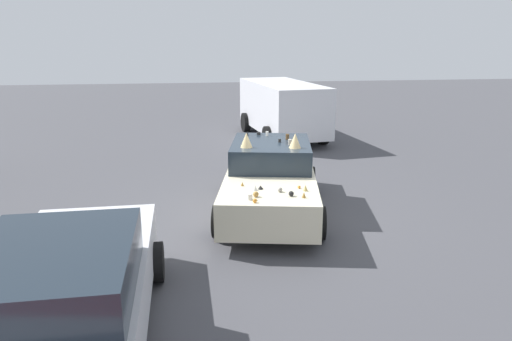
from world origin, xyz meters
name	(u,v)px	position (x,y,z in m)	size (l,w,h in m)	color
ground_plane	(270,211)	(0.00, 0.00, 0.00)	(60.00, 60.00, 0.00)	#47474C
art_car_decorated	(271,178)	(0.09, -0.02, 0.70)	(4.60, 2.61, 1.69)	beige
parked_van_behind_right	(282,107)	(7.44, -1.72, 1.12)	(5.12, 2.67, 1.98)	silver
parked_sedan_far_right	(66,295)	(-4.14, 3.05, 0.72)	(4.51, 2.08, 1.46)	silver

